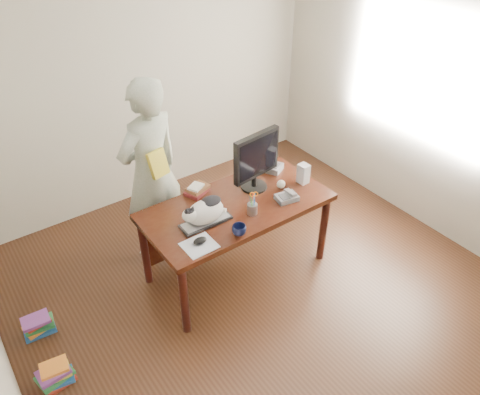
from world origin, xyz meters
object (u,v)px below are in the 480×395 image
at_px(desk, 231,213).
at_px(phone, 287,197).
at_px(calculator, 271,167).
at_px(keyboard, 206,222).
at_px(mouse, 200,241).
at_px(book_stack, 197,189).
at_px(speaker, 303,174).
at_px(pen_cup, 252,208).
at_px(cat, 204,211).
at_px(monitor, 256,159).
at_px(person, 151,172).
at_px(book_pile_b, 38,325).
at_px(coffee_mug, 239,230).
at_px(baseball, 281,184).
at_px(book_pile_a, 56,375).

bearing_deg(desk, phone, -35.17).
bearing_deg(calculator, keyboard, 170.90).
height_order(mouse, phone, phone).
bearing_deg(phone, keyboard, -179.98).
bearing_deg(book_stack, speaker, -47.14).
bearing_deg(pen_cup, keyboard, 162.46).
height_order(cat, monitor, monitor).
xyz_separation_m(cat, pen_cup, (0.39, -0.12, -0.06)).
bearing_deg(person, speaker, 131.24).
height_order(speaker, book_pile_b, speaker).
bearing_deg(book_pile_b, monitor, -7.21).
height_order(book_stack, person, person).
relative_size(monitor, phone, 2.65).
distance_m(monitor, coffee_mug, 0.70).
height_order(phone, baseball, phone).
relative_size(keyboard, pen_cup, 1.97).
bearing_deg(book_stack, calculator, -27.38).
height_order(desk, coffee_mug, coffee_mug).
bearing_deg(calculator, book_pile_a, 162.96).
bearing_deg(cat, person, 97.42).
bearing_deg(book_pile_a, pen_cup, 0.69).
relative_size(desk, keyboard, 3.76).
xyz_separation_m(desk, coffee_mug, (-0.21, -0.41, 0.19)).
bearing_deg(baseball, coffee_mug, -155.71).
bearing_deg(pen_cup, book_pile_b, 163.22).
bearing_deg(pen_cup, coffee_mug, -147.62).
xyz_separation_m(pen_cup, person, (-0.47, 0.87, 0.07)).
bearing_deg(mouse, monitor, 23.19).
xyz_separation_m(speaker, book_stack, (-0.86, 0.42, -0.06)).
height_order(cat, speaker, cat).
relative_size(mouse, book_stack, 0.45).
distance_m(cat, calculator, 0.99).
xyz_separation_m(coffee_mug, phone, (0.60, 0.14, -0.02)).
relative_size(desk, book_pile_b, 6.20).
distance_m(keyboard, person, 0.76).
relative_size(person, book_pile_b, 6.79).
distance_m(desk, pen_cup, 0.33).
height_order(desk, monitor, monitor).
relative_size(keyboard, mouse, 3.83).
bearing_deg(coffee_mug, mouse, 163.63).
bearing_deg(cat, coffee_mug, -60.07).
bearing_deg(cat, mouse, -128.72).
distance_m(coffee_mug, phone, 0.62).
xyz_separation_m(monitor, baseball, (0.19, -0.13, -0.27)).
distance_m(desk, speaker, 0.74).
xyz_separation_m(baseball, person, (-0.90, 0.72, 0.09)).
distance_m(speaker, baseball, 0.23).
relative_size(desk, pen_cup, 7.40).
bearing_deg(keyboard, book_stack, 69.08).
xyz_separation_m(desk, pen_cup, (0.03, -0.26, 0.21)).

